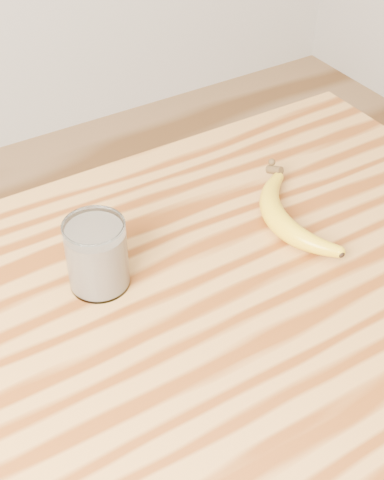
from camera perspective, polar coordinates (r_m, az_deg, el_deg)
room at (r=0.71m, az=-0.14°, el=19.72°), size 4.04×4.04×2.70m
table at (r=1.07m, az=-0.09°, el=-10.75°), size 1.20×0.80×0.90m
smoothie_glass at (r=0.98m, az=-8.11°, el=-1.33°), size 0.09×0.09×0.11m
banana at (r=1.10m, az=7.23°, el=1.74°), size 0.17×0.33×0.04m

